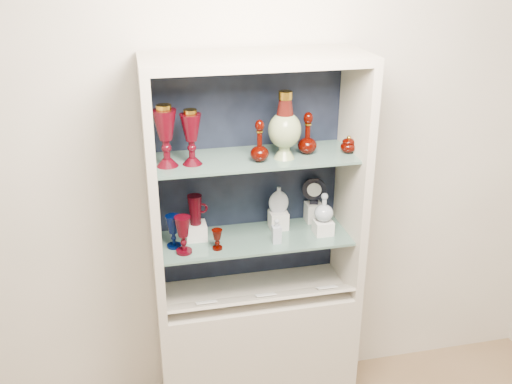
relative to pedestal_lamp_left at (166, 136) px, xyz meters
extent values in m
cube|color=beige|center=(0.41, 0.23, -0.21)|extent=(3.50, 0.02, 2.80)
cube|color=beige|center=(0.41, 0.01, -1.23)|extent=(1.00, 0.40, 0.75)
cube|color=black|center=(0.41, 0.20, -0.28)|extent=(0.98, 0.02, 1.15)
cube|color=beige|center=(-0.07, 0.01, -0.28)|extent=(0.04, 0.40, 1.15)
cube|color=beige|center=(0.89, 0.01, -0.28)|extent=(0.04, 0.40, 1.15)
cube|color=beige|center=(0.41, 0.01, 0.31)|extent=(1.00, 0.40, 0.04)
cube|color=slate|center=(0.41, 0.03, -0.56)|extent=(0.92, 0.34, 0.01)
cube|color=slate|center=(0.41, 0.03, -0.14)|extent=(0.92, 0.34, 0.01)
cube|color=beige|center=(0.41, -0.10, -0.83)|extent=(0.92, 0.17, 0.09)
cube|color=white|center=(0.74, -0.10, -0.81)|extent=(0.10, 0.06, 0.03)
cube|color=white|center=(0.43, -0.10, -0.81)|extent=(0.10, 0.06, 0.03)
cube|color=white|center=(0.14, -0.10, -0.81)|extent=(0.10, 0.06, 0.03)
cube|color=silver|center=(0.12, 0.08, -0.52)|extent=(0.10, 0.10, 0.08)
cube|color=silver|center=(0.54, 0.11, -0.51)|extent=(0.09, 0.09, 0.09)
cube|color=silver|center=(0.74, 0.00, -0.52)|extent=(0.09, 0.09, 0.07)
cube|color=silver|center=(0.74, 0.15, -0.51)|extent=(0.08, 0.08, 0.10)
camera|label=1|loc=(-0.12, -2.40, 0.75)|focal=40.00mm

